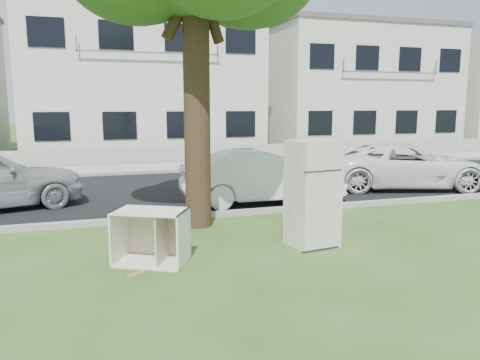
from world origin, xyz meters
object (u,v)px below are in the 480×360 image
object	(u,v)px
cabinet	(151,237)
car_right	(406,166)
fridge	(313,193)
car_center	(262,176)

from	to	relation	value
cabinet	car_right	xyz separation A→B (m)	(8.16, 4.61, 0.24)
fridge	car_center	world-z (taller)	fridge
cabinet	car_right	bearing A→B (deg)	56.68
fridge	car_center	bearing A→B (deg)	75.38
cabinet	car_center	xyz separation A→B (m)	(3.28, 3.88, 0.25)
car_right	fridge	bearing A→B (deg)	146.56
fridge	cabinet	distance (m)	2.93
fridge	car_right	xyz separation A→B (m)	(5.28, 4.47, -0.27)
fridge	car_right	distance (m)	6.92
cabinet	fridge	bearing A→B (deg)	29.99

